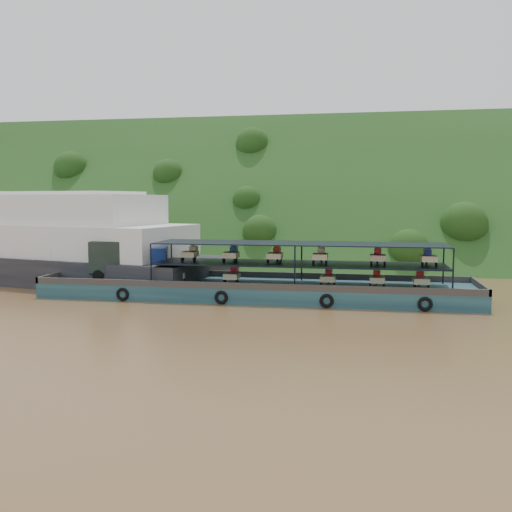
# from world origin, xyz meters

# --- Properties ---
(ground) EXTENTS (160.00, 160.00, 0.00)m
(ground) POSITION_xyz_m (0.00, 0.00, 0.00)
(ground) COLOR brown
(ground) RESTS_ON ground
(hillside) EXTENTS (140.00, 39.60, 39.60)m
(hillside) POSITION_xyz_m (0.00, 36.00, 0.00)
(hillside) COLOR #1A3A15
(hillside) RESTS_ON ground
(cargo_barge) EXTENTS (35.00, 7.18, 4.54)m
(cargo_barge) POSITION_xyz_m (-2.40, 0.85, 1.11)
(cargo_barge) COLOR #123042
(cargo_barge) RESTS_ON ground
(passenger_ferry) EXTENTS (44.52, 20.29, 8.75)m
(passenger_ferry) POSITION_xyz_m (-27.60, 8.34, 3.79)
(passenger_ferry) COLOR black
(passenger_ferry) RESTS_ON ground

